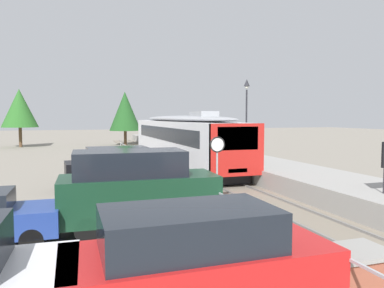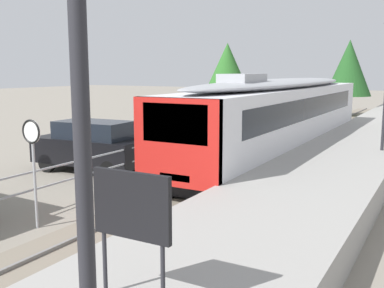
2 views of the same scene
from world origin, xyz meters
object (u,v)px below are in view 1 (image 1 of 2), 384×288
Objects in this scene: parked_suv_red at (197,264)px; parked_suv_black at (114,166)px; brick_utility_cabinet at (356,279)px; platform_lamp_mid_platform at (247,102)px; parked_van_dark_green at (137,189)px; commuter_train at (181,136)px; speed_limit_sign at (217,154)px.

parked_suv_red and parked_suv_black have the same top height.
platform_lamp_mid_platform is at bearing 69.20° from brick_utility_cabinet.
brick_utility_cabinet is (-7.22, -19.01, -4.05)m from platform_lamp_mid_platform.
platform_lamp_mid_platform is 1.08× the size of parked_van_dark_green.
parked_suv_red is 13.08m from parked_suv_black.
commuter_train is 4.07× the size of parked_suv_black.
parked_van_dark_green is (-10.21, -12.81, -3.33)m from platform_lamp_mid_platform.
commuter_train is at bearing 50.71° from parked_suv_black.
platform_lamp_mid_platform is 4.42× the size of brick_utility_cabinet.
platform_lamp_mid_platform is 1.16× the size of parked_suv_red.
parked_suv_red is (-10.18, -18.59, -3.56)m from platform_lamp_mid_platform.
parked_suv_red reaches higher than brick_utility_cabinet.
platform_lamp_mid_platform reaches higher than parked_suv_red.
commuter_train is 20.51m from brick_utility_cabinet.
parked_suv_red is (-3.35, -7.36, -1.06)m from speed_limit_sign.
speed_limit_sign reaches higher than parked_suv_black.
parked_van_dark_green is at bearing 115.75° from brick_utility_cabinet.
speed_limit_sign is at bearing 87.10° from brick_utility_cabinet.
brick_utility_cabinet is 0.24× the size of parked_van_dark_green.
parked_suv_red is at bearing 172.02° from brick_utility_cabinet.
commuter_train reaches higher than brick_utility_cabinet.
parked_suv_black is (-3.25, 5.71, -1.06)m from speed_limit_sign.
parked_suv_black is at bearing 88.98° from parked_van_dark_green.
speed_limit_sign is 7.94m from brick_utility_cabinet.
commuter_train is 15.21m from parked_van_dark_green.
speed_limit_sign is 3.82m from parked_van_dark_green.
platform_lamp_mid_platform is 16.72m from parked_van_dark_green.
brick_utility_cabinet is at bearing -97.56° from commuter_train.
speed_limit_sign is (-2.30, -12.49, -0.02)m from commuter_train.
parked_suv_red is (-5.65, -19.86, -1.08)m from commuter_train.
parked_suv_black is (0.11, 13.08, 0.00)m from parked_suv_red.
platform_lamp_mid_platform is at bearing 51.47° from parked_van_dark_green.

